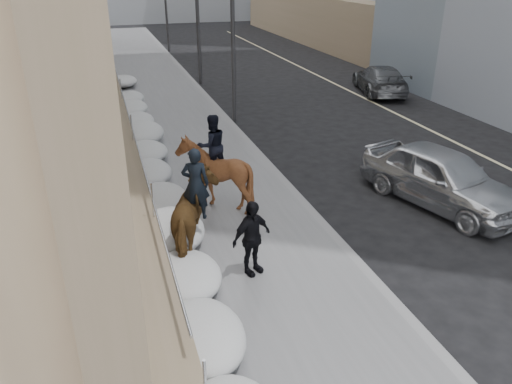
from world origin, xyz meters
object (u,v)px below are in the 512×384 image
(car_silver, at_px, (441,177))
(car_grey, at_px, (380,79))
(mounted_horse_right, at_px, (214,170))
(mounted_horse_left, at_px, (195,215))
(pedestrian, at_px, (252,238))

(car_silver, height_order, car_grey, car_silver)
(mounted_horse_right, height_order, car_silver, mounted_horse_right)
(mounted_horse_left, distance_m, car_grey, 18.54)
(pedestrian, bearing_deg, mounted_horse_left, 107.46)
(car_silver, distance_m, car_grey, 13.77)
(mounted_horse_left, bearing_deg, car_grey, -117.47)
(mounted_horse_right, relative_size, pedestrian, 1.52)
(pedestrian, bearing_deg, car_grey, 27.39)
(car_silver, bearing_deg, mounted_horse_right, 150.39)
(mounted_horse_left, bearing_deg, pedestrian, 147.28)
(mounted_horse_right, bearing_deg, car_silver, 157.09)
(car_grey, bearing_deg, mounted_horse_right, 58.54)
(pedestrian, bearing_deg, mounted_horse_right, 66.46)
(mounted_horse_left, distance_m, mounted_horse_right, 2.55)
(pedestrian, xyz_separation_m, car_silver, (6.33, 1.97, -0.15))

